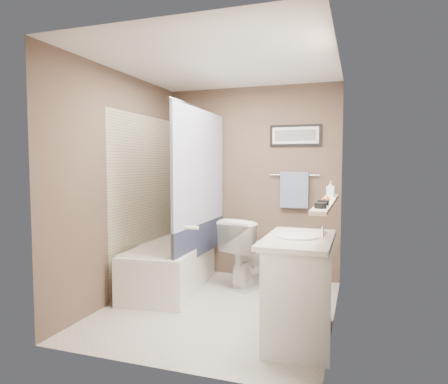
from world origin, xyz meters
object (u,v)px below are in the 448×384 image
(toilet, at_px, (252,251))
(glass_jar, at_px, (331,191))
(vanity, at_px, (299,291))
(candle_bowl_near, at_px, (320,205))
(soap_bottle, at_px, (330,189))
(bathtub, at_px, (171,266))
(hair_brush_back, at_px, (327,199))
(candle_bowl_far, at_px, (323,203))
(hair_brush_front, at_px, (326,200))

(toilet, height_order, glass_jar, glass_jar)
(vanity, bearing_deg, glass_jar, 73.19)
(candle_bowl_near, bearing_deg, glass_jar, 90.00)
(candle_bowl_near, bearing_deg, soap_bottle, 90.00)
(bathtub, relative_size, candle_bowl_near, 16.67)
(candle_bowl_near, distance_m, glass_jar, 1.10)
(hair_brush_back, bearing_deg, candle_bowl_far, -90.00)
(hair_brush_back, bearing_deg, soap_bottle, 90.00)
(candle_bowl_near, xyz_separation_m, glass_jar, (0.00, 1.10, 0.03))
(hair_brush_front, xyz_separation_m, glass_jar, (0.00, 0.64, 0.03))
(vanity, relative_size, hair_brush_back, 4.09)
(vanity, relative_size, hair_brush_front, 4.09)
(bathtub, bearing_deg, candle_bowl_far, -35.48)
(toilet, distance_m, soap_bottle, 1.34)
(toilet, xyz_separation_m, candle_bowl_far, (0.93, -1.36, 0.73))
(toilet, relative_size, hair_brush_front, 3.67)
(bathtub, xyz_separation_m, glass_jar, (1.79, -0.08, 0.92))
(vanity, distance_m, candle_bowl_far, 0.76)
(hair_brush_front, bearing_deg, glass_jar, 90.00)
(hair_brush_front, bearing_deg, vanity, -139.25)
(candle_bowl_near, relative_size, candle_bowl_far, 1.00)
(glass_jar, relative_size, soap_bottle, 0.64)
(hair_brush_front, height_order, glass_jar, glass_jar)
(candle_bowl_far, bearing_deg, hair_brush_back, 90.00)
(candle_bowl_far, distance_m, hair_brush_front, 0.23)
(candle_bowl_far, relative_size, hair_brush_back, 0.41)
(hair_brush_front, bearing_deg, bathtub, 157.97)
(candle_bowl_near, relative_size, glass_jar, 0.90)
(bathtub, height_order, vanity, vanity)
(vanity, xyz_separation_m, hair_brush_back, (0.19, 0.28, 0.74))
(vanity, xyz_separation_m, candle_bowl_far, (0.19, -0.07, 0.73))
(toilet, distance_m, hair_brush_front, 1.63)
(vanity, xyz_separation_m, glass_jar, (0.19, 0.80, 0.77))
(candle_bowl_far, bearing_deg, vanity, 158.75)
(bathtub, xyz_separation_m, candle_bowl_near, (1.79, -1.18, 0.89))
(toilet, relative_size, soap_bottle, 5.19)
(candle_bowl_far, distance_m, glass_jar, 0.88)
(bathtub, xyz_separation_m, hair_brush_back, (1.79, -0.60, 0.89))
(candle_bowl_far, relative_size, soap_bottle, 0.58)
(candle_bowl_near, height_order, hair_brush_front, hair_brush_front)
(glass_jar, bearing_deg, hair_brush_back, -90.00)
(hair_brush_front, distance_m, glass_jar, 0.64)
(vanity, xyz_separation_m, hair_brush_front, (0.19, 0.16, 0.74))
(bathtub, height_order, hair_brush_back, hair_brush_back)
(candle_bowl_near, relative_size, hair_brush_back, 0.41)
(candle_bowl_far, bearing_deg, hair_brush_front, 90.00)
(toilet, bearing_deg, hair_brush_back, 150.38)
(hair_brush_front, bearing_deg, candle_bowl_near, -90.00)
(toilet, height_order, candle_bowl_near, candle_bowl_near)
(vanity, xyz_separation_m, soap_bottle, (0.19, 0.74, 0.79))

